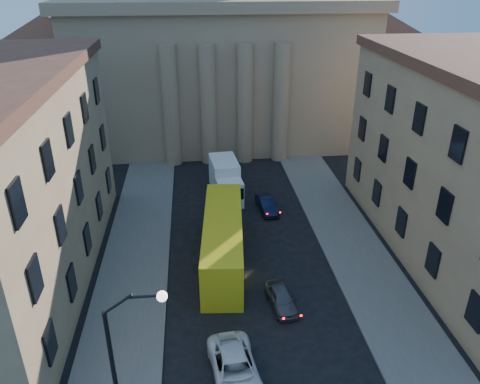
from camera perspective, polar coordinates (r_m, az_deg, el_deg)
The scene contains 9 objects.
sidewalk_left at distance 32.45m, azimuth -13.51°, elevation -13.43°, with size 5.00×60.00×0.15m, color #5C5A55.
sidewalk_right at distance 34.32m, azimuth 16.46°, elevation -11.37°, with size 5.00×60.00×0.15m, color #5C5A55.
church at distance 63.04m, azimuth -2.67°, elevation 18.31°, with size 68.02×28.76×36.60m.
street_lamp at distance 21.42m, azimuth -13.81°, elevation -19.50°, with size 2.62×0.44×8.83m.
car_left_mid at distance 26.86m, azimuth -0.62°, elevation -20.78°, with size 2.44×5.29×1.47m, color white.
car_right_far at distance 31.51m, azimuth 5.07°, elevation -12.79°, with size 1.46×3.63×1.24m, color #4E4E53.
car_right_distant at distance 42.63m, azimuth 3.29°, elevation -1.52°, with size 1.34×3.84×1.26m, color black.
city_bus at distance 35.13m, azimuth -2.07°, elevation -5.67°, with size 3.84×12.50×3.47m.
box_truck at distance 45.03m, azimuth -1.74°, elevation 1.45°, with size 2.98×6.33×3.37m.
Camera 1 is at (-3.67, -6.90, 20.32)m, focal length 35.00 mm.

